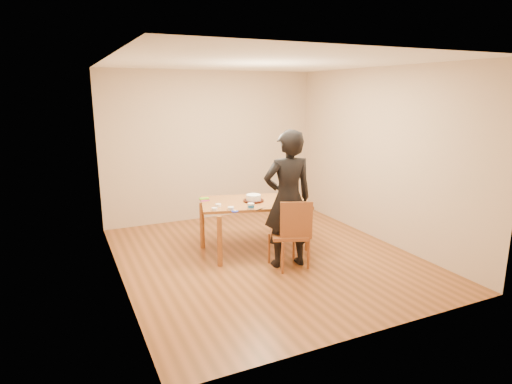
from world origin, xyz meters
name	(u,v)px	position (x,y,z in m)	size (l,w,h in m)	color
room_shell	(256,161)	(0.00, 0.34, 1.35)	(4.00, 4.50, 2.70)	brown
dining_table	(255,202)	(-0.02, 0.35, 0.73)	(1.55, 0.92, 0.04)	brown
dining_chair	(289,235)	(0.13, -0.43, 0.45)	(0.46, 0.46, 0.04)	brown
cake_plate	(253,201)	(-0.04, 0.34, 0.76)	(0.30, 0.30, 0.02)	red
cake	(253,198)	(-0.04, 0.34, 0.81)	(0.22, 0.22, 0.07)	white
frosting_dome	(253,194)	(-0.04, 0.34, 0.85)	(0.21, 0.21, 0.03)	white
frosting_tub	(251,206)	(-0.24, -0.02, 0.79)	(0.09, 0.09, 0.08)	white
frosting_lid	(235,211)	(-0.49, -0.05, 0.75)	(0.10, 0.10, 0.01)	#1B2CB0
frosting_dollop	(235,210)	(-0.49, -0.05, 0.77)	(0.04, 0.04, 0.02)	white
ramekin_green	(231,208)	(-0.51, 0.05, 0.77)	(0.09, 0.09, 0.04)	white
ramekin_yellow	(218,205)	(-0.61, 0.28, 0.77)	(0.08, 0.08, 0.04)	white
ramekin_multi	(214,209)	(-0.72, 0.12, 0.77)	(0.08, 0.08, 0.04)	white
candy_box_pink	(205,200)	(-0.68, 0.69, 0.76)	(0.13, 0.07, 0.02)	#E6369F
candy_box_green	(204,199)	(-0.68, 0.69, 0.78)	(0.14, 0.07, 0.02)	green
spatula	(259,209)	(-0.15, -0.10, 0.75)	(0.15, 0.01, 0.01)	black
person	(288,199)	(0.13, -0.38, 0.93)	(0.68, 0.45, 1.86)	black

